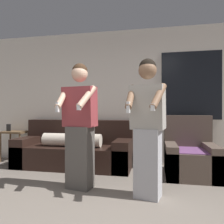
{
  "coord_description": "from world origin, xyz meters",
  "views": [
    {
      "loc": [
        0.6,
        -1.61,
        1.06
      ],
      "look_at": [
        0.04,
        1.17,
        1.05
      ],
      "focal_mm": 35.0,
      "sensor_mm": 36.0,
      "label": 1
    }
  ],
  "objects_px": {
    "couch": "(75,150)",
    "armchair": "(190,156)",
    "side_table": "(15,136)",
    "person_right": "(148,126)",
    "person_left": "(80,125)"
  },
  "relations": [
    {
      "from": "couch",
      "to": "armchair",
      "type": "bearing_deg",
      "value": -4.65
    },
    {
      "from": "person_left",
      "to": "person_right",
      "type": "xyz_separation_m",
      "value": [
        0.93,
        -0.15,
        0.0
      ]
    },
    {
      "from": "side_table",
      "to": "person_right",
      "type": "distance_m",
      "value": 3.23
    },
    {
      "from": "person_left",
      "to": "person_right",
      "type": "bearing_deg",
      "value": -9.16
    },
    {
      "from": "couch",
      "to": "armchair",
      "type": "height_order",
      "value": "armchair"
    },
    {
      "from": "person_left",
      "to": "person_right",
      "type": "height_order",
      "value": "person_left"
    },
    {
      "from": "couch",
      "to": "side_table",
      "type": "relative_size",
      "value": 2.78
    },
    {
      "from": "couch",
      "to": "person_left",
      "type": "bearing_deg",
      "value": -66.03
    },
    {
      "from": "person_left",
      "to": "person_right",
      "type": "distance_m",
      "value": 0.94
    },
    {
      "from": "couch",
      "to": "armchair",
      "type": "distance_m",
      "value": 2.08
    },
    {
      "from": "person_right",
      "to": "side_table",
      "type": "bearing_deg",
      "value": 152.97
    },
    {
      "from": "armchair",
      "to": "person_right",
      "type": "relative_size",
      "value": 0.58
    },
    {
      "from": "person_right",
      "to": "person_left",
      "type": "bearing_deg",
      "value": 170.84
    },
    {
      "from": "couch",
      "to": "armchair",
      "type": "xyz_separation_m",
      "value": [
        2.08,
        -0.17,
        -0.0
      ]
    },
    {
      "from": "couch",
      "to": "side_table",
      "type": "bearing_deg",
      "value": 172.18
    }
  ]
}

